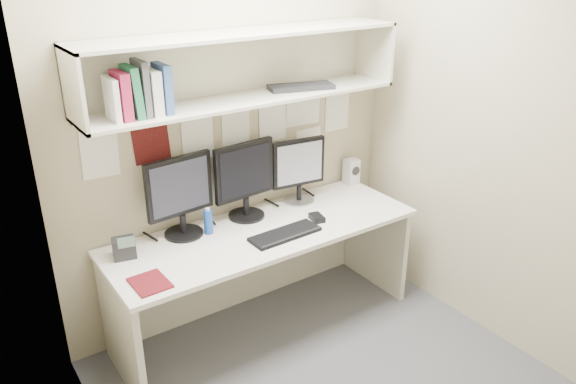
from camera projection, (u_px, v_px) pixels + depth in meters
floor at (324, 379)px, 3.34m from camera, size 2.40×2.00×0.01m
wall_back at (233, 128)px, 3.57m from camera, size 2.40×0.02×2.60m
wall_front at (500, 260)px, 2.06m from camera, size 2.40×0.02×2.60m
wall_left at (90, 241)px, 2.19m from camera, size 0.02×2.00×2.60m
wall_right at (484, 135)px, 3.44m from camera, size 0.02×2.00×2.60m
desk at (265, 278)px, 3.68m from camera, size 2.00×0.70×0.73m
overhead_hutch at (242, 65)px, 3.30m from camera, size 2.00×0.38×0.40m
pinned_papers at (233, 136)px, 3.59m from camera, size 1.92×0.01×0.48m
monitor_left at (180, 194)px, 3.36m from camera, size 0.43×0.24×0.50m
monitor_center at (245, 178)px, 3.59m from camera, size 0.44×0.24×0.51m
monitor_right at (298, 168)px, 3.82m from camera, size 0.39×0.21×0.45m
keyboard at (285, 234)px, 3.44m from camera, size 0.46×0.18×0.02m
mouse at (317, 218)px, 3.64m from camera, size 0.09×0.13×0.04m
speaker at (351, 171)px, 4.18m from camera, size 0.10×0.10×0.19m
blue_bottle at (208, 221)px, 3.45m from camera, size 0.05×0.05×0.17m
maroon_notebook at (150, 283)px, 2.95m from camera, size 0.19×0.22×0.01m
desk_phone at (124, 248)px, 3.19m from camera, size 0.15×0.14×0.15m
book_stack at (139, 92)px, 2.91m from camera, size 0.31×0.18×0.29m
hutch_tray at (301, 87)px, 3.52m from camera, size 0.44×0.26×0.03m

